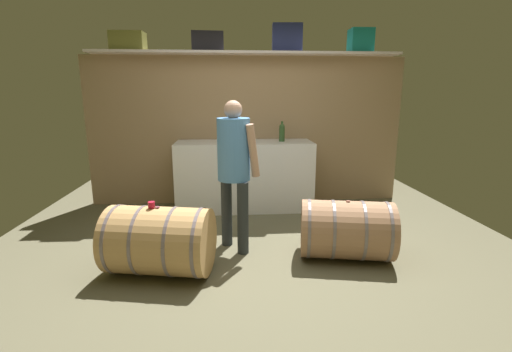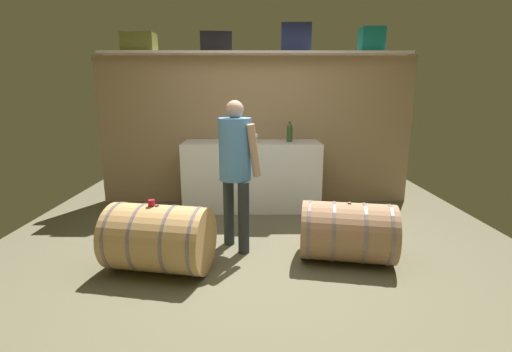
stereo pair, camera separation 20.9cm
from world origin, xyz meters
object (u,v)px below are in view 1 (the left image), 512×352
object	(u,v)px
work_cabinet	(244,175)
wine_barrel_far	(346,230)
winemaker_pouring	(234,161)
wine_barrel_near	(160,240)
toolcase_olive	(128,41)
toolcase_black	(207,42)
toolcase_teal	(361,41)
toolcase_navy	(287,38)
wine_glass	(248,136)
tasting_cup	(151,205)
wine_bottle_green	(282,132)

from	to	relation	value
work_cabinet	wine_barrel_far	size ratio (longest dim) A/B	1.93
wine_barrel_far	winemaker_pouring	world-z (taller)	winemaker_pouring
wine_barrel_far	wine_barrel_near	bearing A→B (deg)	-163.49
toolcase_olive	toolcase_black	size ratio (longest dim) A/B	1.03
wine_barrel_far	winemaker_pouring	bearing A→B (deg)	175.47
toolcase_black	winemaker_pouring	size ratio (longest dim) A/B	0.27
toolcase_teal	winemaker_pouring	world-z (taller)	toolcase_teal
toolcase_navy	wine_barrel_far	world-z (taller)	toolcase_navy
toolcase_black	toolcase_olive	bearing A→B (deg)	176.11
wine_glass	winemaker_pouring	bearing A→B (deg)	-99.33
toolcase_olive	toolcase_teal	distance (m)	3.07
wine_glass	tasting_cup	xyz separation A→B (m)	(-0.93, -1.72, -0.38)
wine_barrel_far	tasting_cup	bearing A→B (deg)	-163.65
toolcase_teal	work_cabinet	world-z (taller)	toolcase_teal
toolcase_black	wine_bottle_green	distance (m)	1.54
toolcase_navy	wine_barrel_near	distance (m)	3.16
wine_glass	tasting_cup	world-z (taller)	wine_glass
toolcase_teal	tasting_cup	distance (m)	3.58
wine_barrel_far	toolcase_teal	bearing A→B (deg)	80.49
toolcase_black	wine_barrel_far	bearing A→B (deg)	-57.19
toolcase_navy	work_cabinet	size ratio (longest dim) A/B	0.21
wine_barrel_near	wine_barrel_far	xyz separation A→B (m)	(1.74, 0.18, -0.02)
toolcase_olive	winemaker_pouring	bearing A→B (deg)	-48.50
toolcase_olive	tasting_cup	distance (m)	2.64
toolcase_navy	tasting_cup	size ratio (longest dim) A/B	6.74
wine_glass	tasting_cup	distance (m)	1.99
toolcase_navy	tasting_cup	distance (m)	2.99
toolcase_navy	wine_glass	bearing A→B (deg)	-146.64
winemaker_pouring	toolcase_navy	bearing A→B (deg)	117.99
toolcase_olive	tasting_cup	bearing A→B (deg)	-72.30
work_cabinet	tasting_cup	bearing A→B (deg)	-115.82
toolcase_olive	wine_barrel_near	world-z (taller)	toolcase_olive
toolcase_black	work_cabinet	xyz separation A→B (m)	(0.46, -0.21, -1.76)
work_cabinet	tasting_cup	distance (m)	2.02
wine_bottle_green	tasting_cup	bearing A→B (deg)	-127.45
wine_glass	wine_barrel_far	distance (m)	1.91
winemaker_pouring	toolcase_black	bearing A→B (deg)	154.85
toolcase_navy	toolcase_black	bearing A→B (deg)	-175.81
toolcase_navy	wine_barrel_far	xyz separation A→B (m)	(0.32, -1.84, -1.99)
toolcase_teal	wine_barrel_far	size ratio (longest dim) A/B	0.33
toolcase_black	tasting_cup	size ratio (longest dim) A/B	7.09
toolcase_black	toolcase_teal	xyz separation A→B (m)	(2.06, 0.00, 0.03)
wine_bottle_green	toolcase_teal	bearing A→B (deg)	11.13
toolcase_black	work_cabinet	bearing A→B (deg)	-28.32
toolcase_teal	work_cabinet	distance (m)	2.40
wine_glass	toolcase_teal	bearing A→B (deg)	11.04
wine_bottle_green	winemaker_pouring	bearing A→B (deg)	-116.32
tasting_cup	winemaker_pouring	world-z (taller)	winemaker_pouring
toolcase_navy	toolcase_teal	xyz separation A→B (m)	(1.00, 0.00, -0.02)
work_cabinet	wine_barrel_near	xyz separation A→B (m)	(-0.83, -1.81, -0.16)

